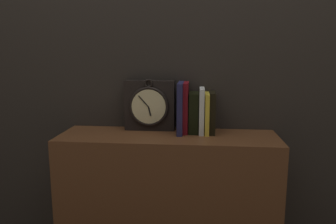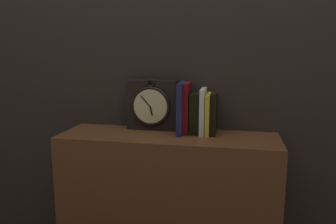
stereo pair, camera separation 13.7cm
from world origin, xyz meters
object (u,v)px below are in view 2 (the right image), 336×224
Objects in this scene: clock at (152,105)px; book_slot3_white at (203,111)px; book_slot2_black at (195,113)px; book_slot1_maroon at (187,108)px; book_slot4_yellow at (208,114)px; book_slot5_black at (214,113)px; book_slot0_navy at (182,108)px.

clock is 0.24m from book_slot3_white.
book_slot3_white is (0.03, -0.01, 0.01)m from book_slot2_black.
book_slot2_black is at bearing 4.35° from book_slot1_maroon.
clock is at bearing 172.61° from book_slot3_white.
book_slot1_maroon is 1.25× the size of book_slot2_black.
book_slot5_black is at bearing 17.06° from book_slot4_yellow.
book_slot1_maroon is at bearing 179.65° from book_slot5_black.
book_slot3_white is 0.03m from book_slot4_yellow.
clock is at bearing 163.72° from book_slot0_navy.
book_slot4_yellow is at bearing 3.89° from book_slot0_navy.
clock reaches higher than book_slot5_black.
book_slot3_white is at bearing -175.32° from book_slot5_black.
book_slot4_yellow is at bearing -8.05° from book_slot3_white.
book_slot0_navy is 0.14m from book_slot5_black.
book_slot1_maroon is 0.10m from book_slot4_yellow.
book_slot1_maroon reaches higher than book_slot5_black.
book_slot0_navy reaches higher than book_slot3_white.
book_slot2_black is 0.98× the size of book_slot5_black.
book_slot5_black is (0.28, -0.03, -0.02)m from clock.
book_slot5_black is (0.14, 0.01, -0.02)m from book_slot0_navy.
book_slot5_black is at bearing -0.35° from book_slot1_maroon.
book_slot2_black is 1.01× the size of book_slot4_yellow.
book_slot0_navy is at bearing -162.45° from book_slot2_black.
book_slot0_navy is 0.12m from book_slot4_yellow.
book_slot1_maroon is (0.16, -0.03, -0.00)m from clock.
clock is 0.26m from book_slot4_yellow.
clock is at bearing 173.36° from book_slot2_black.
book_slot4_yellow is (0.26, -0.03, -0.03)m from clock.
clock reaches higher than book_slot1_maroon.
book_slot3_white is at bearing -3.65° from book_slot1_maroon.
clock is 1.34× the size of book_slot4_yellow.
book_slot3_white reaches higher than book_slot5_black.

